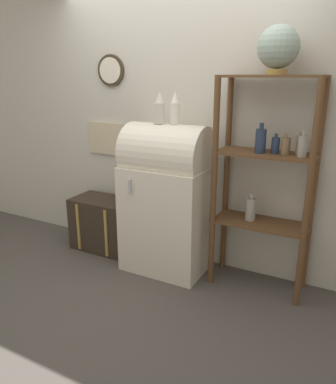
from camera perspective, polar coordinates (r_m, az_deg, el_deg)
ground_plane at (r=3.48m, az=-2.32°, el=-13.06°), size 12.00×12.00×0.00m
wall_back at (r=3.53m, az=2.10°, el=10.70°), size 7.00×0.09×2.70m
refrigerator at (r=3.41m, az=-0.16°, el=-0.85°), size 0.75×0.59×1.36m
suitcase_trunk at (r=3.99m, az=-9.76°, el=-4.79°), size 0.64×0.39×0.54m
shelf_unit at (r=3.10m, az=14.63°, el=3.10°), size 0.79×0.36×1.76m
globe at (r=2.99m, az=16.46°, el=20.37°), size 0.31×0.31×0.35m
vase_left at (r=3.27m, az=-1.28°, el=12.56°), size 0.09×0.09×0.27m
vase_center at (r=3.22m, az=1.08°, el=12.52°), size 0.08×0.08×0.27m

